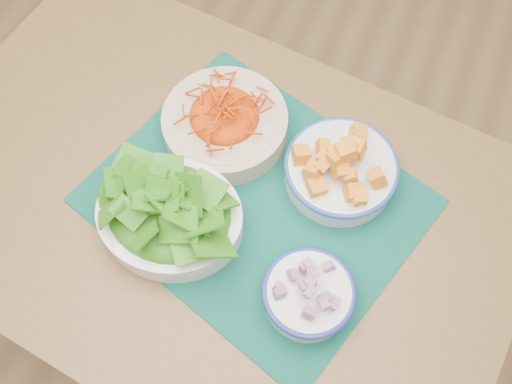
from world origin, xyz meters
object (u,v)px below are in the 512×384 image
(lettuce_bowl, at_px, (169,213))
(onion_bowl, at_px, (309,293))
(placemat, at_px, (256,200))
(carrot_bowl, at_px, (225,119))
(table, at_px, (212,223))
(squash_bowl, at_px, (342,165))

(lettuce_bowl, bearing_deg, onion_bowl, -16.89)
(placemat, height_order, onion_bowl, onion_bowl)
(carrot_bowl, bearing_deg, table, -80.29)
(placemat, distance_m, carrot_bowl, 0.15)
(placemat, distance_m, squash_bowl, 0.16)
(lettuce_bowl, bearing_deg, carrot_bowl, 78.45)
(table, height_order, placemat, placemat)
(table, relative_size, lettuce_bowl, 4.31)
(squash_bowl, relative_size, lettuce_bowl, 0.79)
(carrot_bowl, xyz_separation_m, lettuce_bowl, (-0.01, -0.20, 0.01))
(table, xyz_separation_m, onion_bowl, (0.22, -0.11, 0.15))
(table, bearing_deg, placemat, 24.06)
(placemat, height_order, squash_bowl, squash_bowl)
(table, height_order, onion_bowl, onion_bowl)
(table, xyz_separation_m, placemat, (0.08, 0.02, 0.12))
(onion_bowl, bearing_deg, carrot_bowl, 135.49)
(squash_bowl, height_order, onion_bowl, squash_bowl)
(onion_bowl, bearing_deg, table, 153.90)
(table, distance_m, squash_bowl, 0.28)
(table, distance_m, carrot_bowl, 0.21)
(placemat, xyz_separation_m, carrot_bowl, (-0.10, 0.11, 0.04))
(table, bearing_deg, squash_bowl, 37.67)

